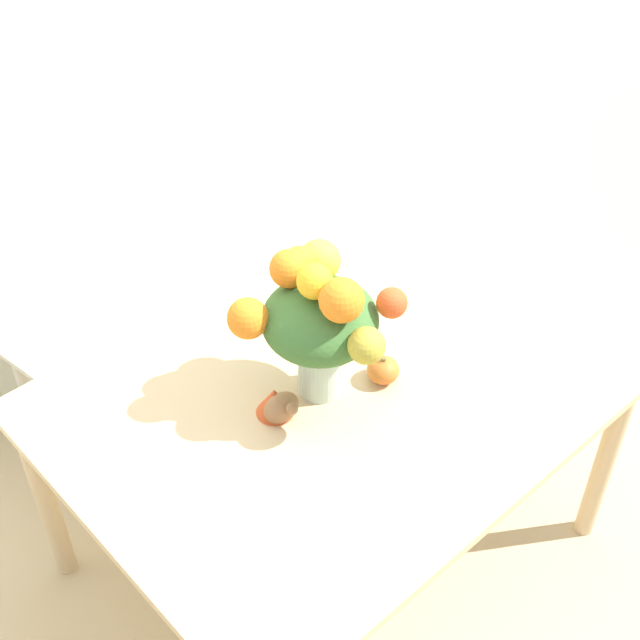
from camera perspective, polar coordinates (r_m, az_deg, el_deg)
The scene contains 7 objects.
ground_plane at distance 2.94m, azimuth 0.67°, elevation -14.31°, with size 12.00×12.00×0.00m, color tan.
wall_back at distance 2.90m, azimuth -16.95°, elevation 17.90°, with size 8.00×0.06×2.70m.
dining_table at distance 2.43m, azimuth 0.79°, elevation -5.62°, with size 1.43×1.13×0.73m.
flower_vase at distance 2.20m, azimuth -0.09°, elevation 0.11°, with size 0.36×0.36×0.42m.
pumpkin at distance 2.37m, azimuth 4.05°, elevation -3.21°, with size 0.09×0.09×0.08m.
turkey_figurine at distance 2.28m, azimuth -2.73°, elevation -5.38°, with size 0.10×0.13×0.08m.
dining_chair_near_window at distance 3.04m, azimuth -15.61°, elevation -0.64°, with size 0.48×0.48×0.89m.
Camera 1 is at (-1.14, -1.20, 2.43)m, focal length 50.00 mm.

